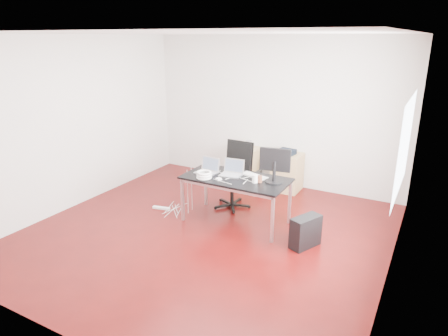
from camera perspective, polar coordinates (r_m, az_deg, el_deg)
The scene contains 18 objects.
room_shell at distance 5.46m, azimuth -2.43°, elevation 3.88°, with size 5.00×5.00×5.00m.
desk at distance 6.05m, azimuth 1.71°, elevation -1.86°, with size 1.60×0.80×0.73m.
office_chair at distance 6.69m, azimuth 1.55°, elevation -0.52°, with size 0.50×0.52×1.08m.
filing_cabinet_left at distance 7.86m, azimuth 3.11°, elevation 0.38°, with size 0.50×0.50×0.70m, color tan.
filing_cabinet_right at distance 7.55m, azimuth 9.00°, elevation -0.59°, with size 0.50×0.50×0.70m, color tan.
pc_tower at distance 5.64m, azimuth 11.57°, elevation -8.91°, with size 0.20×0.45×0.44m, color black.
wastebasket at distance 7.86m, azimuth 4.56°, elevation -1.27°, with size 0.24×0.24×0.28m, color black.
power_strip at distance 6.82m, azimuth -8.95°, elevation -5.66°, with size 0.30×0.06×0.04m, color white.
laptop_left at distance 6.24m, azimuth -2.38°, elevation -0.18°, with size 0.35×0.28×0.23m.
laptop_right at distance 6.14m, azimuth 1.14°, elevation -0.48°, with size 0.35×0.28×0.23m.
monitor at distance 5.81m, azimuth 7.28°, elevation 0.65°, with size 0.45×0.26×0.51m.
keyboard at distance 6.10m, azimuth 4.38°, elevation -1.11°, with size 0.44×0.14×0.02m, color white.
cup_white at distance 5.83m, azimuth 4.43°, elevation -1.54°, with size 0.08×0.08×0.12m, color white.
cup_brown at distance 5.85m, azimuth 5.11°, elevation -1.58°, with size 0.08×0.08×0.10m, color brown.
cable_coil at distance 5.99m, azimuth -2.86°, elevation -1.01°, with size 0.24×0.24×0.11m.
power_adapter at distance 5.94m, azimuth -0.78°, elevation -1.58°, with size 0.07×0.07×0.03m, color white.
speaker at distance 7.68m, azimuth 3.54°, elevation 3.37°, with size 0.09×0.08×0.18m, color #9E9E9E.
navy_garment at distance 7.43m, azimuth 8.94°, elevation 2.31°, with size 0.30×0.24×0.09m, color black.
Camera 1 is at (2.78, -4.52, 2.76)m, focal length 32.00 mm.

